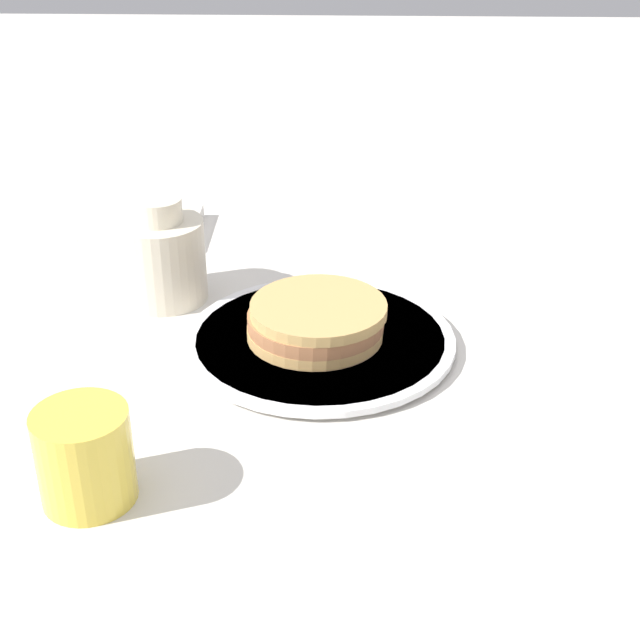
% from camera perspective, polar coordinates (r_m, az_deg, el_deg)
% --- Properties ---
extents(ground_plane, '(4.00, 4.00, 0.00)m').
position_cam_1_polar(ground_plane, '(0.95, 0.35, -1.69)').
color(ground_plane, silver).
extents(plate, '(0.29, 0.29, 0.01)m').
position_cam_1_polar(plate, '(0.94, -0.00, -1.39)').
color(plate, white).
rests_on(plate, ground_plane).
extents(pancake_stack, '(0.15, 0.15, 0.04)m').
position_cam_1_polar(pancake_stack, '(0.93, -0.25, -0.08)').
color(pancake_stack, '#E3AF66').
rests_on(pancake_stack, plate).
extents(juice_glass, '(0.08, 0.08, 0.08)m').
position_cam_1_polar(juice_glass, '(0.74, -14.82, -8.44)').
color(juice_glass, yellow).
rests_on(juice_glass, ground_plane).
extents(cream_jug, '(0.10, 0.10, 0.12)m').
position_cam_1_polar(cream_jug, '(1.04, -10.08, 4.01)').
color(cream_jug, beige).
rests_on(cream_jug, ground_plane).
extents(napkin, '(0.15, 0.13, 0.02)m').
position_cam_1_polar(napkin, '(1.24, -11.24, 5.82)').
color(napkin, white).
rests_on(napkin, ground_plane).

